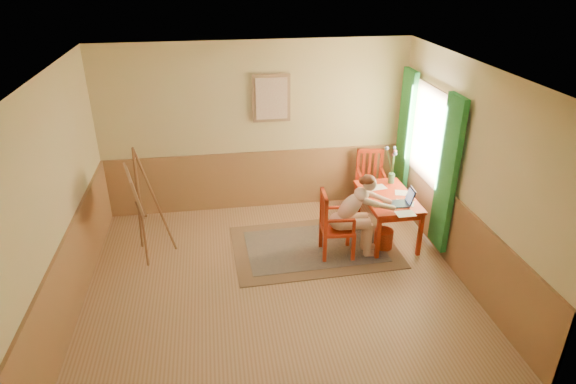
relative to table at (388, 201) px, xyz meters
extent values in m
cube|color=tan|center=(-1.81, -0.87, -0.64)|extent=(5.00, 4.50, 0.02)
cube|color=white|center=(-1.81, -0.87, 2.18)|extent=(5.00, 4.50, 0.02)
cube|color=#DDCB87|center=(-1.81, 1.39, 0.77)|extent=(5.00, 0.02, 2.80)
cube|color=#DDCB87|center=(-1.81, -3.13, 0.77)|extent=(5.00, 0.02, 2.80)
cube|color=#DDCB87|center=(-4.32, -0.87, 0.77)|extent=(0.02, 4.50, 2.80)
cube|color=#DDCB87|center=(0.70, -0.87, 0.77)|extent=(0.02, 4.50, 2.80)
cube|color=#946B43|center=(-1.81, 1.36, -0.13)|extent=(5.00, 0.04, 1.00)
cube|color=#946B43|center=(-4.29, -0.87, -0.13)|extent=(0.04, 4.50, 1.00)
cube|color=#946B43|center=(0.67, -0.87, -0.13)|extent=(0.04, 4.50, 1.00)
cube|color=white|center=(0.66, 0.23, 0.92)|extent=(0.02, 1.00, 1.30)
cube|color=#987450|center=(0.64, 0.23, 0.92)|extent=(0.03, 1.12, 1.42)
cube|color=#277F40|center=(0.59, -0.55, 0.62)|extent=(0.08, 0.45, 2.20)
cube|color=#277F40|center=(0.59, 1.01, 0.62)|extent=(0.08, 0.45, 2.20)
cube|color=#987450|center=(-1.56, 1.34, 1.27)|extent=(0.60, 0.04, 0.76)
cube|color=beige|center=(-1.56, 1.32, 1.27)|extent=(0.50, 0.02, 0.66)
cube|color=#8C7251|center=(-1.13, -0.11, -0.62)|extent=(2.45, 1.67, 0.01)
cube|color=black|center=(-1.13, -0.11, -0.62)|extent=(2.04, 1.26, 0.01)
cube|color=#B02D11|center=(0.00, 0.00, 0.07)|extent=(0.73, 1.20, 0.04)
cube|color=#B02D11|center=(0.00, 0.00, 0.00)|extent=(0.63, 1.10, 0.10)
cube|color=#B02D11|center=(-0.31, -0.55, -0.29)|extent=(0.06, 0.06, 0.68)
cube|color=#B02D11|center=(0.32, -0.55, -0.29)|extent=(0.06, 0.06, 0.68)
cube|color=#B02D11|center=(-0.32, 0.55, -0.29)|extent=(0.06, 0.06, 0.68)
cube|color=#B02D11|center=(0.31, 0.55, -0.29)|extent=(0.06, 0.06, 0.68)
cube|color=#B02D11|center=(-0.85, -0.35, -0.21)|extent=(0.49, 0.47, 0.04)
cube|color=#B02D11|center=(-1.07, -0.52, -0.43)|extent=(0.05, 0.05, 0.40)
cube|color=#B02D11|center=(-0.66, -0.55, -0.43)|extent=(0.05, 0.05, 0.40)
cube|color=#B02D11|center=(-1.04, -0.14, -0.43)|extent=(0.05, 0.05, 0.40)
cube|color=#B02D11|center=(-0.64, -0.17, -0.43)|extent=(0.05, 0.05, 0.40)
cube|color=#B02D11|center=(-1.07, -0.52, 0.09)|extent=(0.05, 0.05, 0.55)
cube|color=#B02D11|center=(-1.04, -0.14, 0.09)|extent=(0.05, 0.05, 0.55)
cube|color=#B02D11|center=(-1.06, -0.33, 0.33)|extent=(0.08, 0.44, 0.06)
cube|color=#B02D11|center=(-1.06, -0.43, 0.07)|extent=(0.03, 0.05, 0.45)
cube|color=#B02D11|center=(-1.06, -0.33, 0.07)|extent=(0.03, 0.05, 0.45)
cube|color=#B02D11|center=(-1.05, -0.23, 0.07)|extent=(0.03, 0.05, 0.45)
cube|color=#B02D11|center=(-0.87, -0.54, 0.04)|extent=(0.41, 0.07, 0.03)
cube|color=#B02D11|center=(-0.67, -0.55, -0.07)|extent=(0.04, 0.04, 0.22)
cube|color=#B02D11|center=(-0.84, -0.15, 0.04)|extent=(0.41, 0.07, 0.03)
cube|color=#B02D11|center=(-0.65, -0.17, -0.07)|extent=(0.04, 0.04, 0.22)
cube|color=#B02D11|center=(0.05, 0.96, -0.20)|extent=(0.52, 0.53, 0.05)
cube|color=#B02D11|center=(-0.12, 1.19, -0.43)|extent=(0.06, 0.06, 0.41)
cube|color=#B02D11|center=(-0.18, 0.78, -0.43)|extent=(0.06, 0.06, 0.41)
cube|color=#B02D11|center=(0.27, 1.13, -0.43)|extent=(0.06, 0.06, 0.41)
cube|color=#B02D11|center=(0.21, 0.72, -0.43)|extent=(0.06, 0.06, 0.41)
cube|color=#B02D11|center=(-0.12, 1.19, 0.10)|extent=(0.06, 0.06, 0.56)
cube|color=#B02D11|center=(0.27, 1.13, 0.10)|extent=(0.06, 0.06, 0.56)
cube|color=#B02D11|center=(0.08, 1.16, 0.35)|extent=(0.45, 0.12, 0.06)
cube|color=#B02D11|center=(-0.02, 1.18, 0.09)|extent=(0.05, 0.04, 0.46)
cube|color=#B02D11|center=(0.08, 1.16, 0.09)|extent=(0.05, 0.04, 0.46)
cube|color=#B02D11|center=(0.18, 1.14, 0.09)|extent=(0.05, 0.04, 0.46)
cube|color=#B02D11|center=(-0.15, 0.99, 0.05)|extent=(0.11, 0.42, 0.04)
cube|color=#B02D11|center=(-0.18, 0.79, -0.06)|extent=(0.05, 0.05, 0.22)
cube|color=#B02D11|center=(0.24, 0.92, 0.05)|extent=(0.11, 0.42, 0.04)
cube|color=#B02D11|center=(0.21, 0.73, -0.06)|extent=(0.05, 0.05, 0.22)
ellipsoid|color=#DAAE93|center=(-0.84, -0.35, -0.08)|extent=(0.31, 0.37, 0.23)
cylinder|color=#DAAE93|center=(-0.64, -0.46, -0.09)|extent=(0.45, 0.19, 0.16)
cylinder|color=#DAAE93|center=(-0.62, -0.28, -0.09)|extent=(0.45, 0.19, 0.16)
cylinder|color=#DAAE93|center=(-0.43, -0.47, -0.35)|extent=(0.12, 0.12, 0.50)
cylinder|color=#DAAE93|center=(-0.42, -0.29, -0.35)|extent=(0.12, 0.12, 0.50)
cube|color=#DAAE93|center=(-0.37, -0.48, -0.59)|extent=(0.21, 0.10, 0.07)
cube|color=#DAAE93|center=(-0.35, -0.30, -0.59)|extent=(0.21, 0.10, 0.07)
ellipsoid|color=#DAAE93|center=(-0.69, -0.36, 0.14)|extent=(0.50, 0.32, 0.52)
ellipsoid|color=#DAAE93|center=(-0.54, -0.37, 0.33)|extent=(0.22, 0.31, 0.18)
sphere|color=#DAAE93|center=(-0.44, -0.38, 0.49)|extent=(0.21, 0.21, 0.20)
ellipsoid|color=#4D2413|center=(-0.46, -0.38, 0.55)|extent=(0.20, 0.21, 0.14)
sphere|color=#4D2413|center=(-0.54, -0.37, 0.54)|extent=(0.11, 0.11, 0.10)
cylinder|color=#DAAE93|center=(-0.46, -0.53, 0.28)|extent=(0.23, 0.13, 0.15)
cylinder|color=#DAAE93|center=(-0.24, -0.52, 0.20)|extent=(0.30, 0.12, 0.17)
sphere|color=#DAAE93|center=(-0.37, -0.54, 0.25)|extent=(0.09, 0.09, 0.09)
sphere|color=#DAAE93|center=(-0.11, -0.50, 0.15)|extent=(0.08, 0.08, 0.07)
cylinder|color=#DAAE93|center=(-0.44, -0.24, 0.28)|extent=(0.22, 0.10, 0.15)
cylinder|color=#DAAE93|center=(-0.22, -0.27, 0.20)|extent=(0.30, 0.16, 0.17)
sphere|color=#DAAE93|center=(-0.34, -0.23, 0.25)|extent=(0.09, 0.09, 0.09)
sphere|color=#DAAE93|center=(-0.09, -0.31, 0.15)|extent=(0.08, 0.08, 0.07)
cube|color=#1E2338|center=(0.01, -0.30, 0.10)|extent=(0.35, 0.26, 0.02)
cube|color=#2D3342|center=(0.01, -0.30, 0.10)|extent=(0.30, 0.21, 0.00)
cube|color=#1E2338|center=(0.21, -0.31, 0.22)|extent=(0.09, 0.24, 0.23)
cube|color=#99BFF2|center=(0.20, -0.31, 0.22)|extent=(0.06, 0.20, 0.18)
cube|color=white|center=(0.04, -0.59, 0.09)|extent=(0.26, 0.19, 0.00)
cube|color=white|center=(0.26, 0.04, 0.09)|extent=(0.31, 0.26, 0.00)
cube|color=white|center=(-0.07, 0.29, 0.09)|extent=(0.29, 0.23, 0.00)
cube|color=white|center=(0.15, -0.27, 0.09)|extent=(0.32, 0.28, 0.00)
cylinder|color=#3F724C|center=(0.20, 0.43, 0.17)|extent=(0.11, 0.11, 0.16)
cylinder|color=#3F7233|center=(0.16, 0.48, 0.43)|extent=(0.09, 0.11, 0.41)
sphere|color=#728CD8|center=(0.12, 0.53, 0.64)|extent=(0.08, 0.08, 0.06)
cylinder|color=#3F7233|center=(0.18, 0.38, 0.44)|extent=(0.04, 0.10, 0.44)
sphere|color=pink|center=(0.17, 0.34, 0.66)|extent=(0.05, 0.05, 0.04)
cylinder|color=#3F7233|center=(0.20, 0.45, 0.38)|extent=(0.02, 0.05, 0.32)
sphere|color=pink|center=(0.21, 0.46, 0.54)|extent=(0.06, 0.06, 0.05)
cylinder|color=#3F7233|center=(0.18, 0.36, 0.43)|extent=(0.04, 0.14, 0.40)
sphere|color=#728CD8|center=(0.17, 0.30, 0.63)|extent=(0.07, 0.07, 0.06)
cylinder|color=#3F7233|center=(0.22, 0.47, 0.40)|extent=(0.07, 0.10, 0.36)
sphere|color=pink|center=(0.25, 0.52, 0.58)|extent=(0.06, 0.06, 0.05)
cylinder|color=#3F7233|center=(0.21, 0.45, 0.41)|extent=(0.04, 0.06, 0.36)
sphere|color=pink|center=(0.23, 0.48, 0.59)|extent=(0.06, 0.06, 0.05)
cylinder|color=#3F7233|center=(0.22, 0.48, 0.43)|extent=(0.05, 0.12, 0.41)
sphere|color=#728CD8|center=(0.24, 0.53, 0.64)|extent=(0.06, 0.06, 0.05)
cylinder|color=#C03E1D|center=(-0.12, -0.28, -0.48)|extent=(0.34, 0.34, 0.29)
cylinder|color=brown|center=(-3.55, -0.07, 0.20)|extent=(0.06, 0.31, 1.67)
cylinder|color=brown|center=(-3.62, 0.19, 0.20)|extent=(0.15, 0.29, 1.67)
cylinder|color=brown|center=(-3.37, 0.11, 0.20)|extent=(0.43, 0.14, 1.67)
cylinder|color=brown|center=(-3.61, 0.05, 0.14)|extent=(0.14, 0.46, 0.03)
cube|color=brown|center=(-3.56, 0.06, 0.14)|extent=(0.18, 0.50, 0.03)
cube|color=#987450|center=(-3.63, 0.05, 0.43)|extent=(0.31, 0.75, 0.56)
cube|color=beige|center=(-3.61, 0.05, 0.43)|extent=(0.26, 0.67, 0.48)
camera|label=1|loc=(-2.50, -6.19, 3.32)|focal=30.49mm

